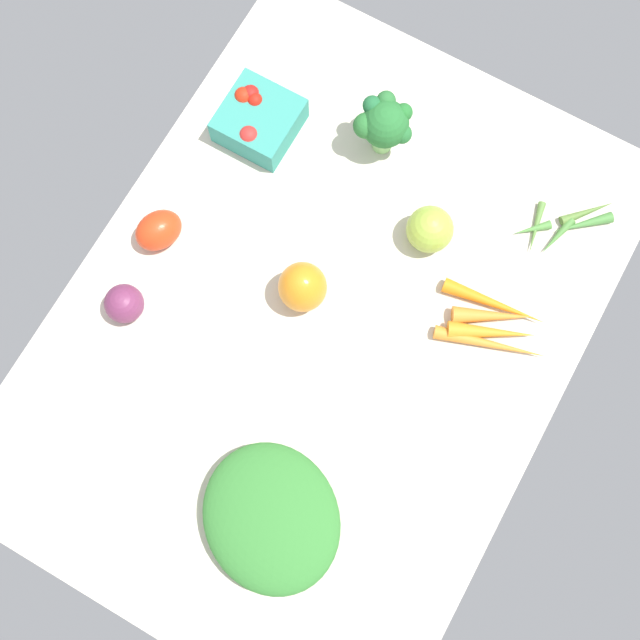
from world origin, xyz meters
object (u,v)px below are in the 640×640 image
object	(u,v)px
okra_pile	(566,225)
leafy_greens_clump	(271,518)
bell_pepper_orange	(303,287)
broccoli_head	(384,124)
red_onion_center	(124,304)
roma_tomato	(157,232)
berry_basket	(258,119)
heirloom_tomato_green	(430,229)
carrot_bunch	(492,324)

from	to	relation	value
okra_pile	leafy_greens_clump	bearing A→B (deg)	-15.99
bell_pepper_orange	broccoli_head	distance (cm)	29.15
red_onion_center	leafy_greens_clump	world-z (taller)	same
bell_pepper_orange	roma_tomato	bearing A→B (deg)	-82.96
red_onion_center	broccoli_head	size ratio (longest dim) A/B	0.55
roma_tomato	berry_basket	distance (cm)	25.01
red_onion_center	broccoli_head	world-z (taller)	broccoli_head
red_onion_center	heirloom_tomato_green	xyz separation A→B (cm)	(-33.62, 35.41, 0.68)
red_onion_center	carrot_bunch	distance (cm)	57.00
roma_tomato	broccoli_head	bearing A→B (deg)	-9.93
berry_basket	leafy_greens_clump	distance (cm)	63.45
broccoli_head	heirloom_tomato_green	size ratio (longest dim) A/B	1.49
roma_tomato	carrot_bunch	world-z (taller)	roma_tomato
bell_pepper_orange	okra_pile	world-z (taller)	bell_pepper_orange
berry_basket	okra_pile	bearing A→B (deg)	99.99
carrot_bunch	bell_pepper_orange	bearing A→B (deg)	-70.07
bell_pepper_orange	heirloom_tomato_green	world-z (taller)	bell_pepper_orange
bell_pepper_orange	leafy_greens_clump	world-z (taller)	bell_pepper_orange
broccoli_head	heirloom_tomato_green	distance (cm)	18.22
leafy_greens_clump	roma_tomato	bearing A→B (deg)	-127.50
okra_pile	berry_basket	world-z (taller)	berry_basket
roma_tomato	carrot_bunch	distance (cm)	54.38
red_onion_center	roma_tomato	world-z (taller)	red_onion_center
red_onion_center	okra_pile	world-z (taller)	red_onion_center
carrot_bunch	heirloom_tomato_green	world-z (taller)	heirloom_tomato_green
carrot_bunch	berry_basket	world-z (taller)	berry_basket
bell_pepper_orange	broccoli_head	size ratio (longest dim) A/B	0.83
broccoli_head	berry_basket	distance (cm)	20.85
okra_pile	berry_basket	distance (cm)	52.69
roma_tomato	heirloom_tomato_green	xyz separation A→B (cm)	(-21.24, 37.23, 0.77)
heirloom_tomato_green	roma_tomato	bearing A→B (deg)	-60.29
red_onion_center	carrot_bunch	bearing A→B (deg)	116.69
roma_tomato	berry_basket	bearing A→B (deg)	16.77
carrot_bunch	leafy_greens_clump	bearing A→B (deg)	-19.57
berry_basket	heirloom_tomato_green	bearing A→B (deg)	84.07
carrot_bunch	berry_basket	bearing A→B (deg)	-103.24
broccoli_head	leafy_greens_clump	xyz separation A→B (cm)	(60.98, 14.78, -4.14)
red_onion_center	carrot_bunch	size ratio (longest dim) A/B	0.31
okra_pile	broccoli_head	world-z (taller)	broccoli_head
broccoli_head	carrot_bunch	distance (cm)	35.71
berry_basket	carrot_bunch	bearing A→B (deg)	76.76
red_onion_center	leafy_greens_clump	xyz separation A→B (cm)	(16.58, 35.91, -0.03)
heirloom_tomato_green	okra_pile	bearing A→B (deg)	124.25
red_onion_center	okra_pile	bearing A→B (deg)	130.60
roma_tomato	leafy_greens_clump	xyz separation A→B (cm)	(28.95, 37.73, 0.07)
okra_pile	heirloom_tomato_green	xyz separation A→B (cm)	(12.59, -18.50, 2.94)
okra_pile	red_onion_center	bearing A→B (deg)	-49.40
bell_pepper_orange	heirloom_tomato_green	xyz separation A→B (cm)	(-18.19, 12.56, -0.86)
bell_pepper_orange	roma_tomato	xyz separation A→B (cm)	(3.05, -24.67, -1.63)
berry_basket	leafy_greens_clump	bearing A→B (deg)	32.25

